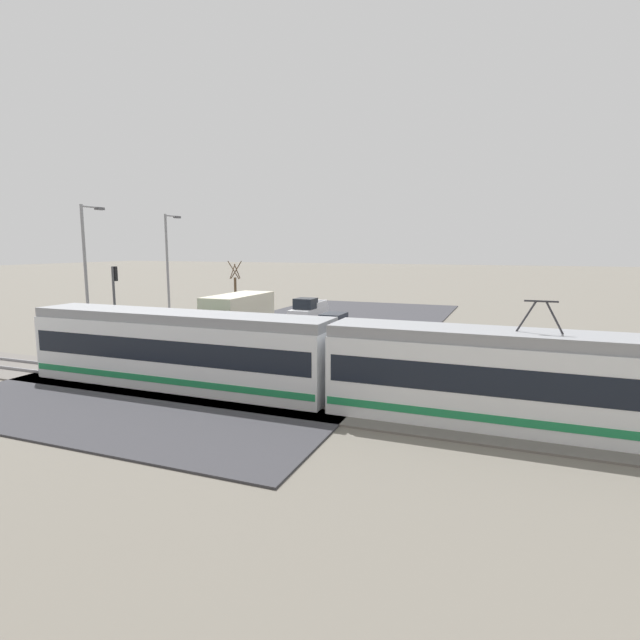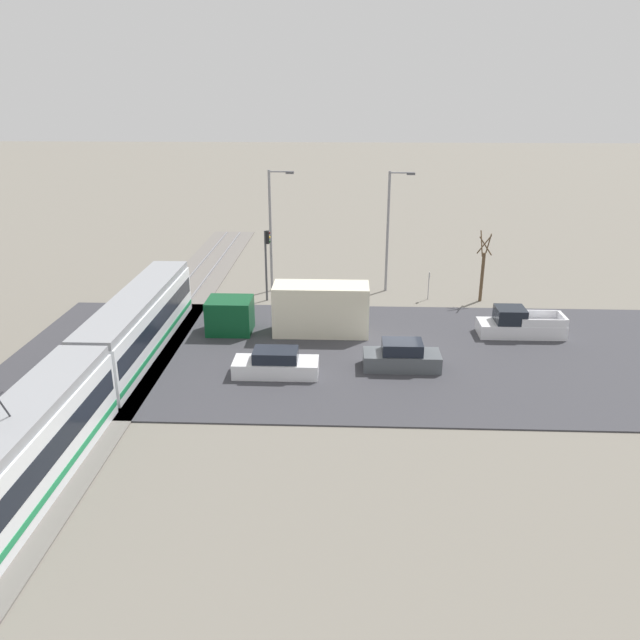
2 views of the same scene
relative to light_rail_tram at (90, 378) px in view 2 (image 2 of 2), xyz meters
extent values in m
plane|color=slate|center=(7.54, -15.27, -1.77)|extent=(320.00, 320.00, 0.00)
cube|color=#38383D|center=(7.54, -15.27, -1.73)|extent=(17.21, 45.34, 0.08)
cube|color=slate|center=(7.54, 0.00, -1.73)|extent=(66.73, 4.40, 0.08)
cube|color=gray|center=(7.54, -0.72, -1.62)|extent=(65.39, 0.10, 0.14)
cube|color=gray|center=(7.54, 0.72, -1.62)|extent=(65.39, 0.10, 0.14)
cube|color=white|center=(-7.68, 0.00, -0.17)|extent=(15.02, 2.55, 3.05)
cube|color=black|center=(-7.68, 0.00, 0.20)|extent=(14.57, 2.58, 1.02)
cube|color=#1E844C|center=(-7.68, 0.00, -1.11)|extent=(14.87, 2.59, 0.29)
cube|color=gray|center=(-7.68, 0.00, 1.58)|extent=(15.02, 2.35, 0.44)
cube|color=white|center=(7.68, 0.00, -0.17)|extent=(15.02, 2.55, 3.05)
cube|color=black|center=(7.68, 0.00, 0.20)|extent=(14.57, 2.58, 1.02)
cube|color=#1E844C|center=(7.68, 0.00, -1.11)|extent=(14.87, 2.59, 0.29)
cube|color=gray|center=(7.68, 0.00, 1.58)|extent=(15.02, 2.35, 0.44)
cylinder|color=#2D2D33|center=(-7.23, 0.00, 2.35)|extent=(0.66, 0.07, 1.15)
cube|color=#0C4723|center=(10.76, -4.88, -0.59)|extent=(2.44, 2.85, 2.20)
cube|color=beige|center=(10.76, -10.75, -0.07)|extent=(2.44, 6.05, 3.24)
cube|color=#196B38|center=(11.99, -10.75, 0.25)|extent=(0.02, 3.02, 0.81)
cube|color=silver|center=(10.88, -23.50, -1.25)|extent=(1.92, 5.35, 0.88)
cube|color=black|center=(10.88, -22.75, -0.33)|extent=(1.77, 1.82, 0.96)
cube|color=silver|center=(11.76, -24.62, -0.55)|extent=(0.12, 2.67, 0.51)
cube|color=silver|center=(10.00, -24.62, -0.55)|extent=(0.12, 2.67, 0.51)
cube|color=silver|center=(10.88, -26.07, -0.55)|extent=(1.77, 0.21, 0.51)
cube|color=red|center=(11.63, -26.15, -0.99)|extent=(0.14, 0.04, 0.18)
cube|color=#4C5156|center=(5.54, -15.50, -1.23)|extent=(1.80, 4.31, 0.93)
cube|color=black|center=(5.54, -15.50, -0.42)|extent=(1.55, 2.24, 0.68)
cube|color=silver|center=(4.37, -8.53, -1.26)|extent=(1.80, 4.66, 0.85)
cube|color=black|center=(4.37, -8.53, -0.52)|extent=(1.55, 2.43, 0.63)
cylinder|color=#47474C|center=(17.48, -6.44, 0.87)|extent=(0.16, 0.16, 5.28)
cube|color=black|center=(17.48, -6.62, 3.04)|extent=(0.28, 0.22, 0.95)
sphere|color=#390606|center=(17.48, -6.74, 3.36)|extent=(0.18, 0.18, 0.18)
sphere|color=yellow|center=(17.48, -6.74, 3.04)|extent=(0.18, 0.18, 0.18)
sphere|color=black|center=(17.48, -6.74, 2.72)|extent=(0.18, 0.18, 0.18)
cylinder|color=brown|center=(17.97, -22.38, 0.07)|extent=(0.24, 0.24, 3.67)
cylinder|color=brown|center=(18.22, -22.38, 2.48)|extent=(0.09, 1.02, 1.41)
cylinder|color=brown|center=(17.97, -22.13, 2.61)|extent=(1.23, 0.09, 1.71)
cylinder|color=brown|center=(17.72, -22.38, 2.48)|extent=(0.09, 1.02, 1.41)
cylinder|color=brown|center=(17.97, -22.63, 2.61)|extent=(1.23, 0.09, 1.71)
cylinder|color=gray|center=(20.26, -15.46, 2.84)|extent=(0.20, 0.20, 9.22)
cylinder|color=gray|center=(20.26, -16.26, 7.33)|extent=(0.12, 1.60, 0.12)
cube|color=#515156|center=(20.26, -17.01, 7.27)|extent=(0.36, 0.60, 0.18)
cylinder|color=gray|center=(19.89, -6.54, 2.88)|extent=(0.20, 0.20, 9.30)
cylinder|color=gray|center=(19.89, -7.34, 7.41)|extent=(0.12, 1.60, 0.12)
cube|color=#515156|center=(19.89, -8.09, 7.35)|extent=(0.36, 0.60, 0.18)
cylinder|color=gray|center=(18.19, -18.52, -0.71)|extent=(0.06, 0.06, 2.12)
cube|color=white|center=(18.19, -18.55, 0.13)|extent=(0.32, 0.02, 0.44)
cube|color=red|center=(18.19, -18.56, 0.13)|extent=(0.31, 0.01, 0.10)
camera|label=1|loc=(-6.80, 18.76, 4.75)|focal=28.00mm
camera|label=2|loc=(-26.71, -12.23, 13.06)|focal=35.00mm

